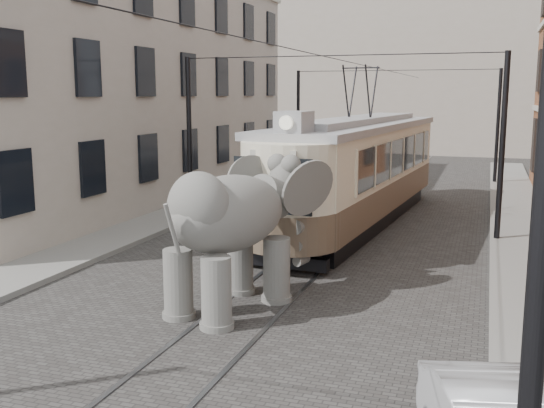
% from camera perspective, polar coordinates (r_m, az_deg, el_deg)
% --- Properties ---
extents(ground, '(120.00, 120.00, 0.00)m').
position_cam_1_polar(ground, '(16.45, 1.16, -6.70)').
color(ground, '#3C3A37').
extents(tram_rails, '(1.54, 80.00, 0.02)m').
position_cam_1_polar(tram_rails, '(16.44, 1.16, -6.66)').
color(tram_rails, slate).
rests_on(tram_rails, ground).
extents(sidewalk_right, '(2.00, 60.00, 0.15)m').
position_cam_1_polar(sidewalk_right, '(15.76, 22.64, -7.94)').
color(sidewalk_right, slate).
rests_on(sidewalk_right, ground).
extents(sidewalk_left, '(2.00, 60.00, 0.15)m').
position_cam_1_polar(sidewalk_left, '(19.34, -17.57, -4.40)').
color(sidewalk_left, slate).
rests_on(sidewalk_left, ground).
extents(stucco_building, '(7.00, 24.00, 10.00)m').
position_cam_1_polar(stucco_building, '(29.58, -13.60, 10.20)').
color(stucco_building, '#A09384').
rests_on(stucco_building, ground).
extents(distant_block, '(28.00, 10.00, 14.00)m').
position_cam_1_polar(distant_block, '(55.28, 14.19, 11.97)').
color(distant_block, '#A09384').
rests_on(distant_block, ground).
extents(catenary, '(11.00, 30.20, 6.00)m').
position_cam_1_polar(catenary, '(20.70, 4.89, 5.15)').
color(catenary, black).
rests_on(catenary, ground).
extents(tram, '(4.12, 14.45, 5.66)m').
position_cam_1_polar(tram, '(23.08, 7.83, 5.15)').
color(tram, beige).
rests_on(tram, ground).
extents(elephant, '(4.42, 6.04, 3.31)m').
position_cam_1_polar(elephant, '(13.77, -3.90, -2.88)').
color(elephant, '#64625D').
rests_on(elephant, ground).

